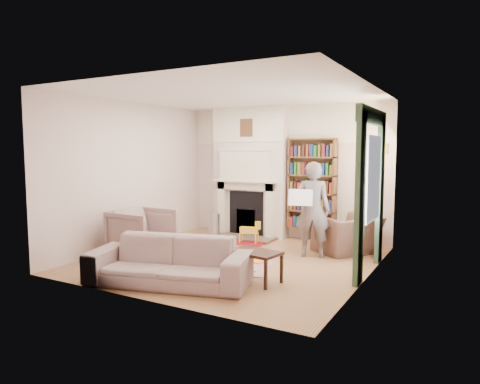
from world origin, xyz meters
The scene contains 25 objects.
floor centered at (0.00, 0.00, 0.00)m, with size 4.50×4.50×0.00m, color brown.
ceiling centered at (0.00, 0.00, 2.80)m, with size 4.50×4.50×0.00m, color white.
wall_back centered at (0.00, 2.25, 1.40)m, with size 4.50×4.50×0.00m, color silver.
wall_front centered at (0.00, -2.25, 1.40)m, with size 4.50×4.50×0.00m, color silver.
wall_left centered at (-2.25, 0.00, 1.40)m, with size 4.50×4.50×0.00m, color silver.
wall_right centered at (2.25, 0.00, 1.40)m, with size 4.50×4.50×0.00m, color silver.
fireplace centered at (-0.75, 2.05, 1.39)m, with size 1.70×0.58×2.80m.
bookcase centered at (0.65, 2.12, 1.18)m, with size 1.00×0.24×1.85m, color brown.
window centered at (2.23, 0.40, 1.45)m, with size 0.02×0.90×1.30m, color silver.
curtain_left centered at (2.20, -0.30, 1.20)m, with size 0.07×0.32×2.40m, color #2C452E.
curtain_right centered at (2.20, 1.10, 1.20)m, with size 0.07×0.32×2.40m, color #2C452E.
pelmet centered at (2.19, 0.40, 2.38)m, with size 0.09×1.70×0.24m, color #2C452E.
wall_sconce centered at (2.03, 1.50, 1.90)m, with size 0.20×0.24×0.24m, color gold, non-canonical shape.
rug centered at (-0.48, -0.11, 0.01)m, with size 2.41×1.85×0.01m, color #BBA78E.
armchair_reading centered at (1.56, 1.46, 0.34)m, with size 1.05×0.91×0.68m, color #4C2C28.
armchair_left centered at (-1.51, -0.58, 0.43)m, with size 0.91×0.93×0.85m, color #A59688.
sofa centered at (-0.12, -1.59, 0.33)m, with size 2.25×0.88×0.66m, color gray.
man_reading centered at (1.11, 0.86, 0.84)m, with size 0.61×0.40×1.68m, color #63544F.
newspaper centered at (0.96, 0.66, 1.06)m, with size 0.42×0.02×0.29m, color white.
coffee_table centered at (0.90, -0.91, 0.23)m, with size 0.70×0.45×0.45m, color black, non-canonical shape.
paraffin_heater centered at (-1.21, 1.29, 0.28)m, with size 0.24×0.24×0.55m, color #AAACB1.
rocking_horse centered at (-0.29, 1.14, 0.24)m, with size 0.55×0.22×0.48m, color gold, non-canonical shape.
board_game centered at (-0.36, 0.10, 0.03)m, with size 0.36×0.36×0.03m, color #F0D354.
game_box_lid centered at (-1.10, -0.23, 0.04)m, with size 0.32×0.21×0.05m, color #A82E13.
comic_annuals centered at (0.35, -0.35, 0.02)m, with size 0.67×0.92×0.02m.
Camera 1 is at (3.60, -6.23, 1.89)m, focal length 32.00 mm.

